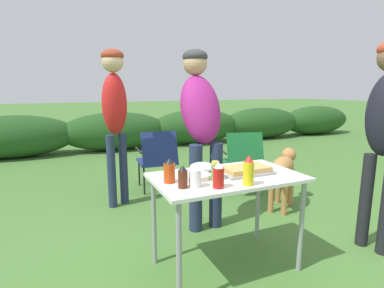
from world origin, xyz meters
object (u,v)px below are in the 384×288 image
Objects in this scene: folding_table at (227,185)px; paper_cup_stack at (195,178)px; mixing_bowl at (202,167)px; camp_chair_near_hedge at (241,159)px; standing_person_in_olive_jacket at (201,118)px; dog at (283,169)px; mustard_bottle at (249,171)px; ketchup_bottle at (218,176)px; bbq_sauce_bottle at (183,177)px; standing_person_in_dark_puffer at (115,106)px; food_tray at (246,170)px; hot_sauce_bottle at (169,171)px; plate_stack at (196,176)px; camp_chair_green_behind_table at (157,157)px; relish_jar at (215,171)px.

paper_cup_stack is (-0.32, -0.14, 0.13)m from folding_table.
mixing_bowl is 0.24× the size of camp_chair_near_hedge.
standing_person_in_olive_jacket is 2.57× the size of dog.
mixing_bowl is 0.98× the size of mustard_bottle.
folding_table is at bearing 48.45° from ketchup_bottle.
standing_person_in_dark_puffer reaches higher than bbq_sauce_bottle.
mixing_bowl is at bearing 142.77° from food_tray.
camp_chair_near_hedge is (1.56, -0.22, -0.71)m from standing_person_in_dark_puffer.
hot_sauce_bottle is 0.25× the size of dog.
mixing_bowl is 0.38m from hot_sauce_bottle.
ketchup_bottle reaches higher than paper_cup_stack.
plate_stack is (-0.40, 0.03, -0.01)m from food_tray.
ketchup_bottle is at bearing -91.81° from camp_chair_green_behind_table.
food_tray is 0.47× the size of camp_chair_near_hedge.
mustard_bottle reaches higher than plate_stack.
mixing_bowl reaches higher than folding_table.
ketchup_bottle is 0.10× the size of standing_person_in_olive_jacket.
hot_sauce_bottle is at bearing 178.07° from folding_table.
relish_jar is (0.11, -0.09, 0.05)m from plate_stack.
relish_jar is at bearing -109.18° from standing_person_in_olive_jacket.
camp_chair_near_hedge is at bearing 34.37° from standing_person_in_olive_jacket.
mustard_bottle is (0.34, -0.11, 0.04)m from paper_cup_stack.
mixing_bowl is 0.26m from relish_jar.
ketchup_bottle is 1.09m from standing_person_in_olive_jacket.
mixing_bowl is at bearing -103.03° from dog.
standing_person_in_olive_jacket is 1.24m from camp_chair_near_hedge.
relish_jar is (0.31, -0.08, -0.01)m from hot_sauce_bottle.
plate_stack is 0.24× the size of camp_chair_near_hedge.
camp_chair_near_hedge is (1.47, 1.38, -0.35)m from hot_sauce_bottle.
ketchup_bottle is 0.09× the size of standing_person_in_dark_puffer.
ketchup_bottle is at bearing -131.55° from folding_table.
food_tray is at bearing -4.82° from folding_table.
camp_chair_green_behind_table is (0.28, 1.89, -0.29)m from plate_stack.
hot_sauce_bottle is at bearing 150.67° from mustard_bottle.
standing_person_in_olive_jacket reaches higher than paper_cup_stack.
dog is at bearing 24.81° from hot_sauce_bottle.
camp_chair_near_hedge reaches higher than dog.
folding_table is 5.56× the size of mixing_bowl.
mixing_bowl is at bearing 47.35° from bbq_sauce_bottle.
folding_table is at bearing 17.35° from bbq_sauce_bottle.
food_tray is 0.30m from relish_jar.
mixing_bowl is 0.24× the size of camp_chair_green_behind_table.
hot_sauce_bottle is at bearing -178.46° from plate_stack.
plate_stack is 0.38m from mustard_bottle.
plate_stack is 0.30× the size of dog.
mustard_bottle reaches higher than mixing_bowl.
ketchup_bottle is at bearing -110.51° from relish_jar.
ketchup_bottle reaches higher than plate_stack.
mixing_bowl reaches higher than food_tray.
ketchup_bottle reaches higher than dog.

